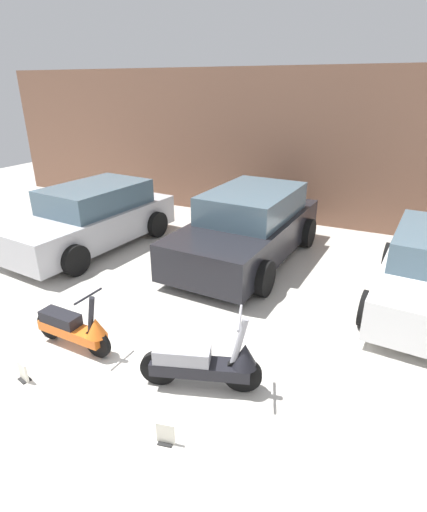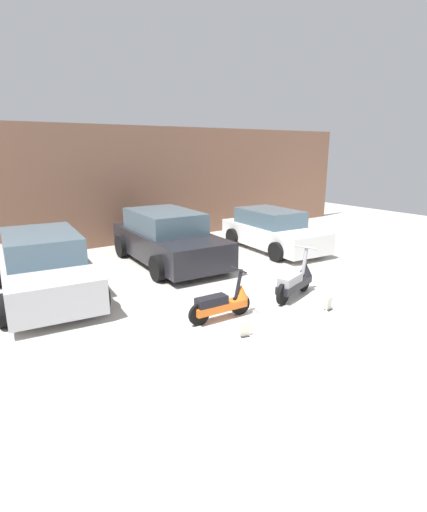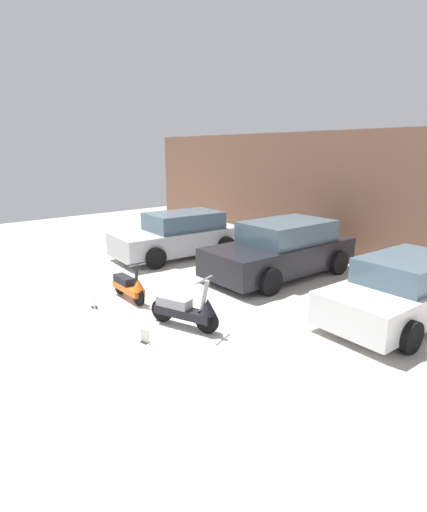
{
  "view_description": "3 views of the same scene",
  "coord_description": "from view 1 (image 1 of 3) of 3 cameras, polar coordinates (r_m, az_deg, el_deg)",
  "views": [
    {
      "loc": [
        2.49,
        -2.48,
        3.48
      ],
      "look_at": [
        -0.09,
        2.95,
        0.89
      ],
      "focal_mm": 28.0,
      "sensor_mm": 36.0,
      "label": 1
    },
    {
      "loc": [
        -5.52,
        -4.78,
        3.17
      ],
      "look_at": [
        -0.15,
        2.98,
        0.63
      ],
      "focal_mm": 28.0,
      "sensor_mm": 36.0,
      "label": 2
    },
    {
      "loc": [
        6.37,
        -3.27,
        3.3
      ],
      "look_at": [
        -0.56,
        2.85,
        0.86
      ],
      "focal_mm": 28.0,
      "sensor_mm": 36.0,
      "label": 3
    }
  ],
  "objects": [
    {
      "name": "ground_plane",
      "position": [
        4.95,
        -15.02,
        -22.48
      ],
      "size": [
        28.0,
        28.0,
        0.0
      ],
      "primitive_type": "plane",
      "color": "beige"
    },
    {
      "name": "car_rear_center",
      "position": [
        8.52,
        5.01,
        4.16
      ],
      "size": [
        2.29,
        4.43,
        1.47
      ],
      "rotation": [
        0.0,
        0.0,
        -1.63
      ],
      "color": "black",
      "rests_on": "ground_plane"
    },
    {
      "name": "wall_back",
      "position": [
        10.88,
        12.39,
        14.72
      ],
      "size": [
        19.6,
        0.12,
        3.92
      ],
      "primitive_type": "cube",
      "color": "#845B47",
      "rests_on": "ground_plane"
    },
    {
      "name": "scooter_front_left",
      "position": [
        6.03,
        -19.24,
        -9.64
      ],
      "size": [
        1.36,
        0.49,
        0.95
      ],
      "rotation": [
        0.0,
        0.0,
        -0.04
      ],
      "color": "black",
      "rests_on": "ground_plane"
    },
    {
      "name": "placard_near_right_scooter",
      "position": [
        4.6,
        -6.87,
        -23.96
      ],
      "size": [
        0.2,
        0.15,
        0.26
      ],
      "rotation": [
        0.0,
        0.0,
        0.2
      ],
      "color": "black",
      "rests_on": "ground_plane"
    },
    {
      "name": "car_rear_left",
      "position": [
        9.63,
        -16.94,
        5.26
      ],
      "size": [
        2.3,
        4.27,
        1.4
      ],
      "rotation": [
        0.0,
        0.0,
        -1.67
      ],
      "color": "#B7B7BC",
      "rests_on": "ground_plane"
    },
    {
      "name": "placard_near_left_scooter",
      "position": [
        5.81,
        -25.54,
        -14.79
      ],
      "size": [
        0.2,
        0.16,
        0.26
      ],
      "rotation": [
        0.0,
        0.0,
        -0.26
      ],
      "color": "black",
      "rests_on": "ground_plane"
    },
    {
      "name": "scooter_front_right",
      "position": [
        5.02,
        -1.13,
        -14.96
      ],
      "size": [
        1.46,
        0.74,
        1.06
      ],
      "rotation": [
        0.0,
        0.0,
        0.32
      ],
      "color": "black",
      "rests_on": "ground_plane"
    }
  ]
}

